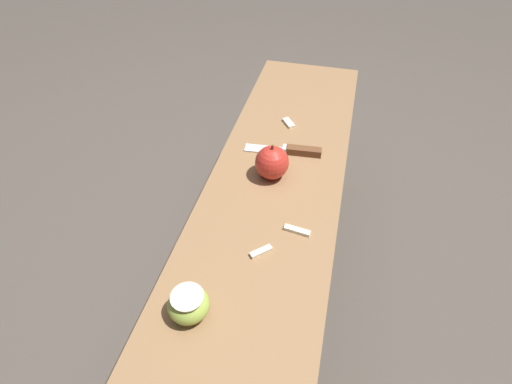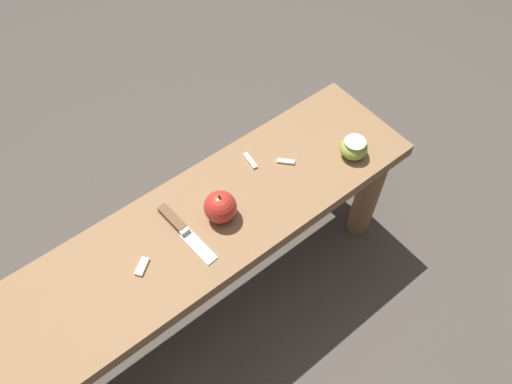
% 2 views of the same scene
% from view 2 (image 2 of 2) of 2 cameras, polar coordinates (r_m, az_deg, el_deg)
% --- Properties ---
extents(ground_plane, '(8.00, 8.00, 0.00)m').
position_cam_2_polar(ground_plane, '(1.69, -4.11, -11.33)').
color(ground_plane, '#4C443D').
extents(wooden_bench, '(1.19, 0.33, 0.47)m').
position_cam_2_polar(wooden_bench, '(1.37, -4.99, -5.39)').
color(wooden_bench, olive).
rests_on(wooden_bench, ground_plane).
extents(knife, '(0.04, 0.21, 0.02)m').
position_cam_2_polar(knife, '(1.27, -8.78, -3.83)').
color(knife, silver).
rests_on(knife, wooden_bench).
extents(apple_whole, '(0.08, 0.08, 0.09)m').
position_cam_2_polar(apple_whole, '(1.24, -4.10, -1.72)').
color(apple_whole, red).
rests_on(apple_whole, wooden_bench).
extents(apple_cut, '(0.08, 0.08, 0.06)m').
position_cam_2_polar(apple_cut, '(1.40, 11.11, 4.97)').
color(apple_cut, '#9EB747').
rests_on(apple_cut, wooden_bench).
extents(apple_slice_near_knife, '(0.04, 0.04, 0.01)m').
position_cam_2_polar(apple_slice_near_knife, '(1.38, 3.41, 3.49)').
color(apple_slice_near_knife, silver).
rests_on(apple_slice_near_knife, wooden_bench).
extents(apple_slice_center, '(0.02, 0.06, 0.01)m').
position_cam_2_polar(apple_slice_center, '(1.38, -0.67, 3.60)').
color(apple_slice_center, silver).
rests_on(apple_slice_center, wooden_bench).
extents(apple_slice_near_bowl, '(0.05, 0.04, 0.01)m').
position_cam_2_polar(apple_slice_near_bowl, '(1.23, -12.90, -8.31)').
color(apple_slice_near_bowl, silver).
rests_on(apple_slice_near_bowl, wooden_bench).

